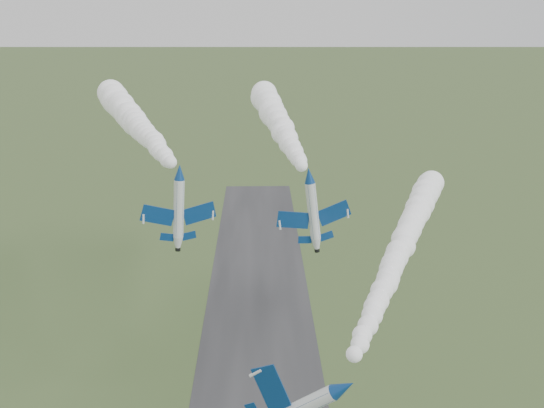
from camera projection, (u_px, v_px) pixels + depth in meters
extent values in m
cube|color=#2A2B2D|center=(259.00, 395.00, 107.23)|extent=(24.00, 260.00, 0.04)
cylinder|color=silver|center=(343.00, 388.00, 58.97)|extent=(5.14, 9.46, 2.31)
cone|color=silver|center=(354.00, 357.00, 64.03)|extent=(2.82, 2.61, 2.31)
cylinder|color=black|center=(355.00, 352.00, 65.03)|extent=(1.32, 1.00, 1.17)
ellipsoid|color=black|center=(344.00, 400.00, 56.56)|extent=(2.47, 3.48, 1.54)
cube|color=navy|center=(325.00, 357.00, 59.59)|extent=(3.88, 3.52, 4.08)
cube|color=navy|center=(342.00, 349.00, 63.01)|extent=(1.74, 1.60, 1.80)
cube|color=navy|center=(362.00, 376.00, 63.27)|extent=(1.74, 1.60, 1.80)
cube|color=navy|center=(363.00, 358.00, 62.31)|extent=(2.45, 2.30, 1.58)
cylinder|color=silver|center=(180.00, 172.00, 79.83)|extent=(4.09, 8.01, 1.52)
cone|color=navy|center=(188.00, 182.00, 75.36)|extent=(2.13, 2.47, 1.52)
cone|color=silver|center=(172.00, 164.00, 84.12)|extent=(2.00, 2.12, 1.52)
cylinder|color=black|center=(170.00, 162.00, 84.96)|extent=(0.92, 0.79, 0.77)
ellipsoid|color=black|center=(183.00, 172.00, 77.85)|extent=(1.87, 2.91, 1.01)
cube|color=navy|center=(157.00, 173.00, 79.52)|extent=(4.87, 3.60, 0.44)
cube|color=navy|center=(199.00, 171.00, 81.56)|extent=(4.87, 3.60, 0.44)
cube|color=navy|center=(162.00, 165.00, 82.82)|extent=(2.14, 1.62, 0.23)
cube|color=navy|center=(184.00, 165.00, 83.91)|extent=(2.14, 1.62, 0.23)
cube|color=navy|center=(174.00, 157.00, 82.80)|extent=(0.75, 1.52, 2.09)
cylinder|color=silver|center=(309.00, 176.00, 81.95)|extent=(2.66, 8.28, 1.62)
cone|color=navy|center=(318.00, 186.00, 77.13)|extent=(1.88, 2.32, 1.62)
cone|color=silver|center=(302.00, 166.00, 86.59)|extent=(1.83, 1.94, 1.62)
cylinder|color=black|center=(301.00, 165.00, 87.50)|extent=(0.89, 0.68, 0.82)
ellipsoid|color=black|center=(312.00, 176.00, 79.81)|extent=(1.43, 2.91, 1.08)
cube|color=navy|center=(287.00, 178.00, 82.42)|extent=(4.70, 2.88, 0.68)
cube|color=navy|center=(329.00, 172.00, 83.03)|extent=(4.70, 2.88, 0.68)
cube|color=navy|center=(292.00, 170.00, 85.60)|extent=(2.06, 1.31, 0.33)
cube|color=navy|center=(314.00, 166.00, 85.93)|extent=(2.06, 1.31, 0.33)
cube|color=navy|center=(303.00, 160.00, 85.14)|extent=(0.57, 1.58, 2.13)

